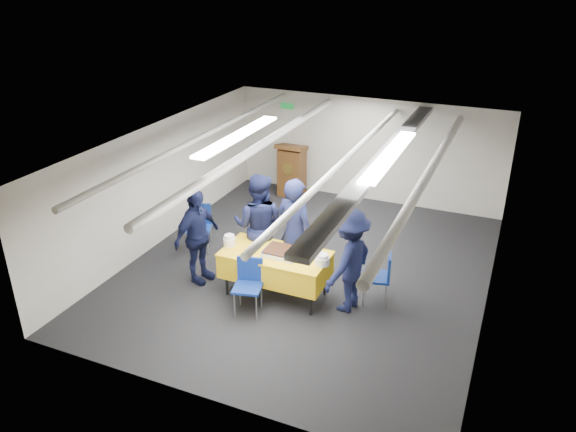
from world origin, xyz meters
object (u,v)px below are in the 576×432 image
object	(u,v)px
sailor_c	(197,237)
sailor_b	(259,226)
chair_right	(382,273)
sheet_cake	(282,252)
sailor_a	(295,233)
chair_near	(249,280)
podium	(292,169)
sailor_d	(349,261)
chair_left	(200,223)
serving_table	(276,265)

from	to	relation	value
sailor_c	sailor_b	bearing A→B (deg)	-42.22
chair_right	sailor_c	bearing A→B (deg)	-169.48
sheet_cake	sailor_a	xyz separation A→B (m)	(0.01, 0.49, 0.12)
chair_near	sailor_c	xyz separation A→B (m)	(-1.18, 0.46, 0.29)
podium	sailor_b	world-z (taller)	sailor_b
podium	sailor_d	distance (m)	4.72
podium	sailor_a	distance (m)	3.90
chair_right	chair_left	world-z (taller)	same
chair_near	sailor_d	distance (m)	1.54
sailor_d	sailor_b	bearing A→B (deg)	-89.67
podium	chair_left	size ratio (longest dim) A/B	1.44
chair_left	chair_near	bearing A→B (deg)	-39.76
sheet_cake	sailor_a	world-z (taller)	sailor_a
chair_left	sailor_b	bearing A→B (deg)	-15.95
chair_right	sailor_a	size ratio (longest dim) A/B	0.47
sheet_cake	sailor_c	xyz separation A→B (m)	(-1.49, -0.08, 0.01)
chair_near	sailor_b	distance (m)	1.18
sailor_a	sailor_d	bearing A→B (deg)	172.41
sheet_cake	chair_right	distance (m)	1.59
sailor_c	sailor_d	size ratio (longest dim) A/B	0.99
sailor_a	chair_near	bearing A→B (deg)	84.54
chair_right	sailor_d	world-z (taller)	sailor_d
serving_table	sailor_c	distance (m)	1.41
chair_right	sailor_d	size ratio (longest dim) A/B	0.52
serving_table	sheet_cake	xyz separation A→B (m)	(0.12, -0.01, 0.26)
sailor_d	sailor_a	bearing A→B (deg)	-95.92
sailor_d	podium	bearing A→B (deg)	-132.74
sailor_c	sailor_d	xyz separation A→B (m)	(2.54, 0.19, 0.01)
chair_near	sailor_a	xyz separation A→B (m)	(0.33, 1.03, 0.40)
sailor_b	sailor_c	xyz separation A→B (m)	(-0.84, -0.60, -0.09)
serving_table	chair_near	distance (m)	0.58
serving_table	sailor_c	xyz separation A→B (m)	(-1.38, -0.08, 0.26)
sheet_cake	sailor_b	xyz separation A→B (m)	(-0.66, 0.52, 0.10)
sailor_b	serving_table	bearing A→B (deg)	126.32
serving_table	sailor_b	world-z (taller)	sailor_b
chair_right	sailor_a	bearing A→B (deg)	179.60
chair_right	sailor_b	size ratio (longest dim) A/B	0.47
sailor_b	chair_near	bearing A→B (deg)	97.89
sailor_a	sailor_b	size ratio (longest dim) A/B	1.02
sailor_b	sailor_d	world-z (taller)	sailor_b
serving_table	sailor_d	world-z (taller)	sailor_d
podium	sailor_c	bearing A→B (deg)	-89.24
sheet_cake	chair_near	bearing A→B (deg)	-120.30
sailor_a	sailor_c	world-z (taller)	sailor_a
sailor_c	chair_near	bearing A→B (deg)	-99.23
chair_left	sailor_b	world-z (taller)	sailor_b
podium	chair_left	world-z (taller)	podium
sheet_cake	sailor_c	bearing A→B (deg)	-176.98
sheet_cake	podium	size ratio (longest dim) A/B	0.44
sheet_cake	podium	world-z (taller)	podium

